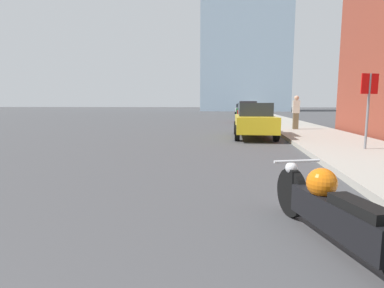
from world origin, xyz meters
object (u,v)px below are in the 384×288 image
(parked_car_blue, at_px, (241,108))
(pedestrian, at_px, (296,112))
(parked_car_green, at_px, (244,110))
(parked_car_yellow, at_px, (254,120))
(parked_car_white, at_px, (241,109))
(motorcycle, at_px, (334,210))
(stop_sign, at_px, (369,98))
(parked_car_red, at_px, (248,112))

(parked_car_blue, xyz_separation_m, pedestrian, (2.33, -46.61, 0.24))
(parked_car_green, height_order, pedestrian, pedestrian)
(parked_car_yellow, distance_m, parked_car_white, 37.85)
(parked_car_green, relative_size, pedestrian, 2.19)
(parked_car_yellow, bearing_deg, motorcycle, -89.90)
(motorcycle, height_order, pedestrian, pedestrian)
(stop_sign, distance_m, pedestrian, 7.58)
(motorcycle, relative_size, stop_sign, 1.07)
(parked_car_white, height_order, pedestrian, pedestrian)
(parked_car_red, xyz_separation_m, parked_car_white, (-0.29, 24.93, -0.06))
(parked_car_yellow, bearing_deg, stop_sign, -54.13)
(parked_car_green, bearing_deg, stop_sign, -80.79)
(parked_car_yellow, relative_size, parked_car_red, 0.98)
(motorcycle, relative_size, parked_car_white, 0.52)
(motorcycle, height_order, stop_sign, stop_sign)
(parked_car_blue, bearing_deg, parked_car_white, -91.61)
(parked_car_green, bearing_deg, parked_car_white, 94.51)
(parked_car_yellow, bearing_deg, parked_car_blue, 88.76)
(motorcycle, relative_size, pedestrian, 1.31)
(parked_car_blue, bearing_deg, parked_car_yellow, -90.77)
(stop_sign, bearing_deg, parked_car_green, 95.69)
(parked_car_blue, bearing_deg, motorcycle, -90.53)
(pedestrian, bearing_deg, parked_car_green, 95.91)
(motorcycle, height_order, parked_car_green, parked_car_green)
(parked_car_blue, bearing_deg, pedestrian, -87.77)
(pedestrian, bearing_deg, stop_sign, -84.96)
(parked_car_yellow, distance_m, stop_sign, 5.25)
(parked_car_red, xyz_separation_m, stop_sign, (2.91, -17.06, 0.79))
(parked_car_green, bearing_deg, parked_car_blue, 93.51)
(parked_car_green, relative_size, parked_car_blue, 0.89)
(parked_car_yellow, xyz_separation_m, parked_car_red, (0.20, 12.92, 0.10))
(parked_car_red, bearing_deg, parked_car_blue, 93.29)
(parked_car_yellow, bearing_deg, pedestrian, 53.05)
(parked_car_red, relative_size, parked_car_white, 1.01)
(parked_car_red, distance_m, stop_sign, 17.32)
(parked_car_white, relative_size, parked_car_blue, 1.02)
(parked_car_blue, relative_size, pedestrian, 2.45)
(parked_car_red, relative_size, parked_car_green, 1.15)
(parked_car_white, height_order, parked_car_blue, parked_car_blue)
(motorcycle, bearing_deg, pedestrian, 62.88)
(parked_car_blue, height_order, pedestrian, pedestrian)
(parked_car_yellow, xyz_separation_m, parked_car_green, (0.12, 25.84, 0.05))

